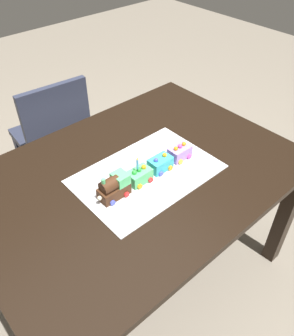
{
  "coord_description": "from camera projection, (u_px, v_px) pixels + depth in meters",
  "views": [
    {
      "loc": [
        -0.71,
        -0.87,
        1.72
      ],
      "look_at": [
        0.02,
        -0.04,
        0.77
      ],
      "focal_mm": 37.01,
      "sensor_mm": 36.0,
      "label": 1
    }
  ],
  "objects": [
    {
      "name": "ground_plane",
      "position": [
        139.0,
        269.0,
        1.97
      ],
      "size": [
        8.0,
        8.0,
        0.0
      ],
      "primitive_type": "plane",
      "color": "gray"
    },
    {
      "name": "birthday_candle",
      "position": [
        137.0,
        163.0,
        1.37
      ],
      "size": [
        0.01,
        0.01,
        0.06
      ],
      "color": "#4CA5E5",
      "rests_on": "cake_car_tanker_mint_green"
    },
    {
      "name": "cake_board",
      "position": [
        147.0,
        174.0,
        1.48
      ],
      "size": [
        0.6,
        0.4,
        0.0
      ],
      "primitive_type": "cube",
      "color": "silver",
      "rests_on": "dining_table"
    },
    {
      "name": "cake_car_caboose_turquoise",
      "position": [
        160.0,
        164.0,
        1.48
      ],
      "size": [
        0.1,
        0.08,
        0.07
      ],
      "color": "#38B7C6",
      "rests_on": "cake_board"
    },
    {
      "name": "cake_car_flatbed_lavender",
      "position": [
        179.0,
        152.0,
        1.54
      ],
      "size": [
        0.1,
        0.08,
        0.07
      ],
      "color": "#AD84E0",
      "rests_on": "cake_board"
    },
    {
      "name": "chair",
      "position": [
        54.0,
        136.0,
        2.15
      ],
      "size": [
        0.43,
        0.43,
        0.86
      ],
      "rotation": [
        0.0,
        0.0,
        3.06
      ],
      "color": "#2D3347",
      "rests_on": "ground"
    },
    {
      "name": "cake_car_tanker_mint_green",
      "position": [
        139.0,
        176.0,
        1.42
      ],
      "size": [
        0.1,
        0.08,
        0.07
      ],
      "color": "#59CC7A",
      "rests_on": "cake_board"
    },
    {
      "name": "dining_table",
      "position": [
        137.0,
        190.0,
        1.56
      ],
      "size": [
        1.4,
        1.0,
        0.74
      ],
      "color": "black",
      "rests_on": "ground"
    },
    {
      "name": "cake_locomotive",
      "position": [
        114.0,
        187.0,
        1.34
      ],
      "size": [
        0.14,
        0.08,
        0.12
      ],
      "color": "#472816",
      "rests_on": "cake_board"
    }
  ]
}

